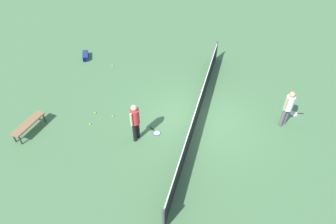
% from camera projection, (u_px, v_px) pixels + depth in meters
% --- Properties ---
extents(ground_plane, '(40.00, 40.00, 0.00)m').
position_uv_depth(ground_plane, '(197.00, 119.00, 12.37)').
color(ground_plane, '#4C7A4C').
extents(court_net, '(10.09, 0.09, 1.07)m').
position_uv_depth(court_net, '(198.00, 110.00, 12.04)').
color(court_net, '#4C4C51').
rests_on(court_net, ground_plane).
extents(player_near_side, '(0.53, 0.41, 1.70)m').
position_uv_depth(player_near_side, '(135.00, 120.00, 10.87)').
color(player_near_side, black).
rests_on(player_near_side, ground_plane).
extents(player_far_side, '(0.48, 0.48, 1.70)m').
position_uv_depth(player_far_side, '(288.00, 106.00, 11.46)').
color(player_far_side, '#595960').
rests_on(player_far_side, ground_plane).
extents(tennis_racket_near_player, '(0.48, 0.57, 0.03)m').
position_uv_depth(tennis_racket_near_player, '(156.00, 133.00, 11.77)').
color(tennis_racket_near_player, blue).
rests_on(tennis_racket_near_player, ground_plane).
extents(tennis_racket_far_player, '(0.39, 0.61, 0.03)m').
position_uv_depth(tennis_racket_far_player, '(294.00, 114.00, 12.62)').
color(tennis_racket_far_player, white).
rests_on(tennis_racket_far_player, ground_plane).
extents(tennis_ball_near_player, '(0.07, 0.07, 0.07)m').
position_uv_depth(tennis_ball_near_player, '(112.00, 66.00, 15.42)').
color(tennis_ball_near_player, '#C6E033').
rests_on(tennis_ball_near_player, ground_plane).
extents(tennis_ball_by_net, '(0.07, 0.07, 0.07)m').
position_uv_depth(tennis_ball_by_net, '(90.00, 124.00, 12.11)').
color(tennis_ball_by_net, '#C6E033').
rests_on(tennis_ball_by_net, ground_plane).
extents(tennis_ball_midcourt, '(0.07, 0.07, 0.07)m').
position_uv_depth(tennis_ball_midcourt, '(95.00, 113.00, 12.63)').
color(tennis_ball_midcourt, '#C6E033').
rests_on(tennis_ball_midcourt, ground_plane).
extents(tennis_ball_baseline, '(0.07, 0.07, 0.07)m').
position_uv_depth(tennis_ball_baseline, '(113.00, 116.00, 12.47)').
color(tennis_ball_baseline, '#C6E033').
rests_on(tennis_ball_baseline, ground_plane).
extents(courtside_bench, '(1.54, 0.59, 0.48)m').
position_uv_depth(courtside_bench, '(28.00, 124.00, 11.56)').
color(courtside_bench, olive).
rests_on(courtside_bench, ground_plane).
extents(equipment_bag, '(0.84, 0.61, 0.28)m').
position_uv_depth(equipment_bag, '(86.00, 56.00, 15.94)').
color(equipment_bag, navy).
rests_on(equipment_bag, ground_plane).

